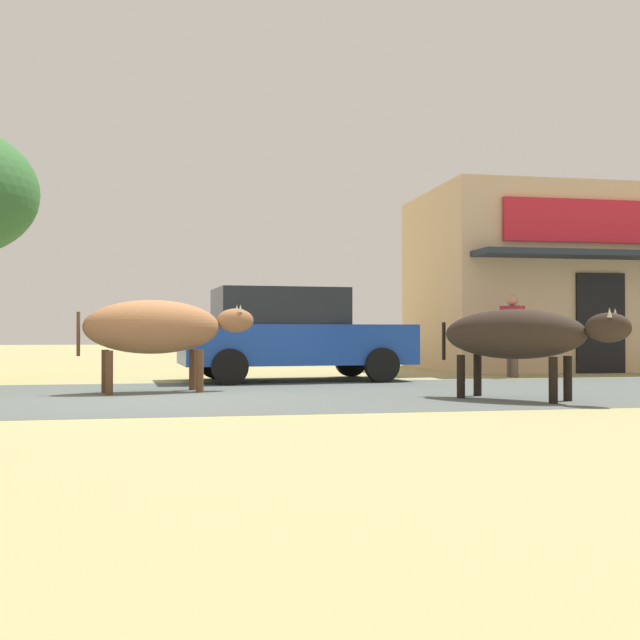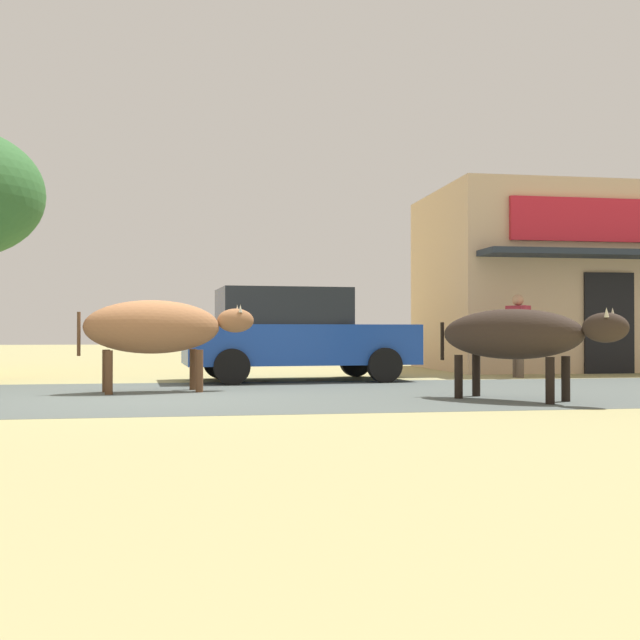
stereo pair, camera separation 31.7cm
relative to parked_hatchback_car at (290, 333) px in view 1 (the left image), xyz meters
The scene contains 7 objects.
ground 3.83m from the parked_hatchback_car, 127.22° to the right, with size 80.00×80.00×0.00m, color tan.
asphalt_road 3.83m from the parked_hatchback_car, 127.22° to the right, with size 72.00×5.34×0.00m, color #505955.
storefront_right_club 8.81m from the parked_hatchback_car, 22.01° to the left, with size 8.76×5.06×4.08m.
parked_hatchback_car is the anchor object (origin of this frame).
cow_near_brown 3.25m from the parked_hatchback_car, 135.37° to the right, with size 2.55×1.04×1.34m.
cow_far_dark 4.98m from the parked_hatchback_car, 62.58° to the right, with size 1.97×2.19×1.17m.
pedestrian_by_shop 4.35m from the parked_hatchback_car, ahead, with size 0.43×0.61×1.59m.
Camera 1 is at (0.10, -10.97, 0.90)m, focal length 44.34 mm.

